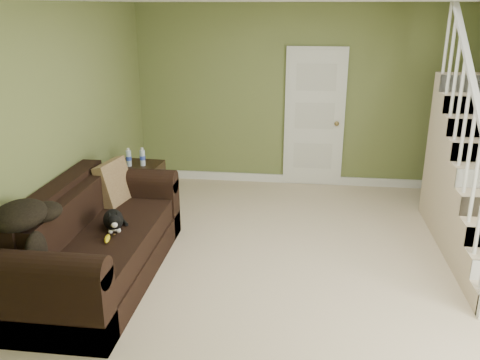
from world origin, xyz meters
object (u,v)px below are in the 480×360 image
(sofa, at_px, (95,244))
(banana, at_px, (107,239))
(cat, at_px, (112,220))
(side_table, at_px, (139,189))

(sofa, distance_m, banana, 0.35)
(cat, xyz_separation_m, banana, (0.04, -0.25, -0.07))
(side_table, relative_size, banana, 5.13)
(sofa, relative_size, cat, 4.71)
(side_table, relative_size, cat, 1.76)
(sofa, bearing_deg, banana, -42.40)
(sofa, xyz_separation_m, side_table, (-0.09, 1.66, -0.02))
(sofa, bearing_deg, cat, 14.59)
(side_table, bearing_deg, banana, -80.53)
(side_table, height_order, banana, side_table)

